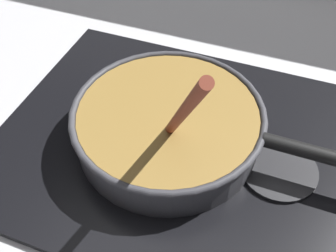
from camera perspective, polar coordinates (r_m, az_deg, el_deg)
The scene contains 5 objects.
ground at distance 0.61m, azimuth -10.51°, elevation -12.70°, with size 2.40×1.60×0.04m, color #B7B7BC.
hob_plate at distance 0.65m, azimuth 0.00°, elevation -2.23°, with size 0.56×0.48×0.01m, color black.
burner_ring at distance 0.64m, azimuth 0.00°, elevation -1.65°, with size 0.20×0.20×0.01m, color #592D0C.
spare_burner at distance 0.63m, azimuth 16.01°, elevation -6.11°, with size 0.12×0.12×0.01m, color #262628.
cooking_pan at distance 0.62m, azimuth 0.16°, elevation 0.27°, with size 0.47×0.31×0.28m.
Camera 1 is at (0.20, -0.24, 0.50)m, focal length 41.26 mm.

